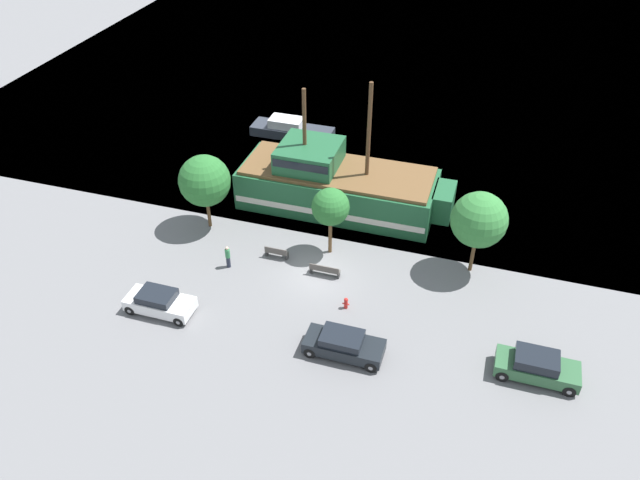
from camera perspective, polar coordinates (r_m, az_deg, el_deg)
The scene contains 14 objects.
ground_plane at distance 40.26m, azimuth -0.13°, elevation -3.14°, with size 160.00×160.00×0.00m, color slate.
water_surface at distance 78.35m, azimuth 10.00°, elevation 17.14°, with size 80.00×80.00×0.00m, color slate.
pirate_ship at distance 45.66m, azimuth 1.53°, elevation 5.08°, with size 15.48×5.42×9.97m.
moored_boat_dockside at distance 56.02m, azimuth -2.66°, elevation 10.06°, with size 7.25×2.24×1.59m.
parked_car_curb_front at distance 38.44m, azimuth -14.48°, elevation -5.52°, with size 4.11×1.82×1.41m.
parked_car_curb_mid at distance 35.52m, azimuth 19.21°, elevation -10.87°, with size 4.35×1.84×1.58m.
parked_car_curb_rear at distance 34.80m, azimuth 2.17°, elevation -9.52°, with size 4.41×1.85×1.43m.
fire_hydrant at distance 37.66m, azimuth 2.38°, elevation -5.75°, with size 0.42×0.25×0.76m.
bench_promenade_east at distance 39.88m, azimuth 0.42°, elevation -2.76°, with size 1.96×0.45×0.85m.
bench_promenade_west at distance 41.42m, azimuth -4.00°, elevation -1.14°, with size 1.55×0.45×0.85m.
pedestrian_walking_near at distance 40.76m, azimuth -8.42°, elevation -1.53°, with size 0.32×0.32×1.63m.
tree_row_east at distance 43.15m, azimuth -10.51°, elevation 5.34°, with size 3.55×3.55×5.52m.
tree_row_mideast at distance 39.96m, azimuth 0.97°, elevation 3.02°, with size 2.47×2.47×4.88m.
tree_row_midwest at distance 39.43m, azimuth 14.34°, elevation 1.79°, with size 3.52×3.52×5.72m.
Camera 1 is at (9.25, -29.35, 25.96)m, focal length 35.00 mm.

